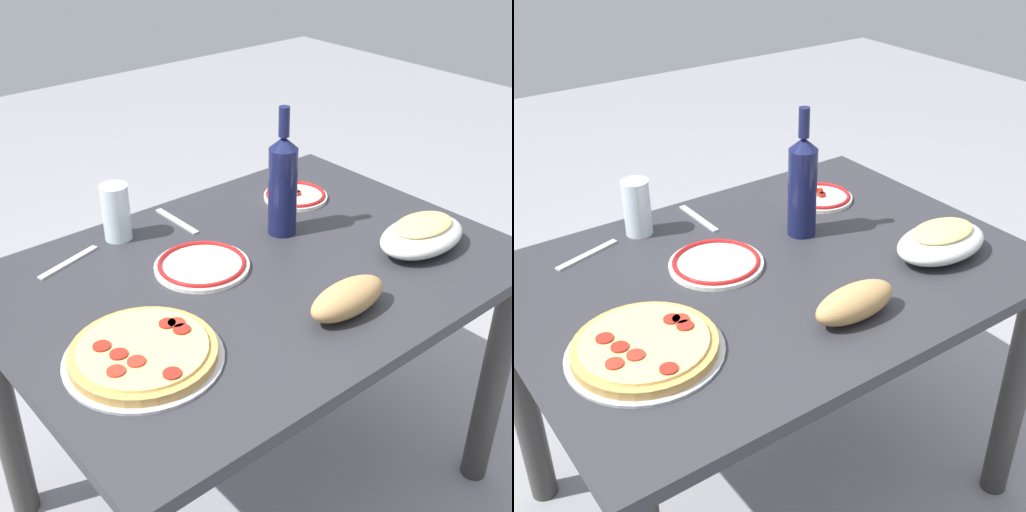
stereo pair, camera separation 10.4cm
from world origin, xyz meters
TOP-DOWN VIEW (x-y plane):
  - ground_plane at (0.00, 0.00)m, footprint 8.00×8.00m
  - dining_table at (0.00, 0.00)m, footprint 1.15×0.83m
  - pepperoni_pizza at (0.37, 0.12)m, footprint 0.30×0.30m
  - baked_pasta_dish at (-0.35, 0.19)m, footprint 0.24×0.15m
  - wine_bottle at (-0.16, -0.09)m, footprint 0.07×0.07m
  - water_glass at (0.17, -0.32)m, footprint 0.07×0.07m
  - side_plate_near at (0.10, -0.08)m, footprint 0.22×0.22m
  - side_plate_far at (-0.32, -0.21)m, footprint 0.17×0.17m
  - bread_loaf at (-0.02, 0.26)m, footprint 0.19×0.08m
  - fork_left at (0.31, -0.29)m, footprint 0.17×0.06m
  - fork_right at (0.01, -0.30)m, footprint 0.02×0.17m

SIDE VIEW (x-z plane):
  - ground_plane at x=0.00m, z-range 0.00..0.00m
  - dining_table at x=0.00m, z-range 0.23..0.95m
  - fork_left at x=0.31m, z-range 0.72..0.73m
  - fork_right at x=0.01m, z-range 0.72..0.73m
  - side_plate_near at x=0.10m, z-range 0.72..0.74m
  - side_plate_far at x=-0.32m, z-range 0.72..0.74m
  - pepperoni_pizza at x=0.37m, z-range 0.72..0.75m
  - bread_loaf at x=-0.02m, z-range 0.72..0.79m
  - baked_pasta_dish at x=-0.35m, z-range 0.72..0.80m
  - water_glass at x=0.17m, z-range 0.72..0.86m
  - wine_bottle at x=-0.16m, z-range 0.69..1.01m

